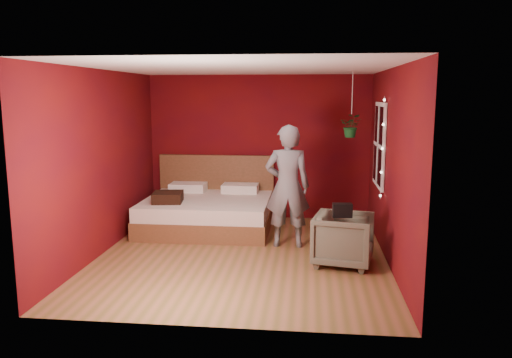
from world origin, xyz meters
The scene contains 10 objects.
floor centered at (0.00, 0.00, 0.00)m, with size 4.50×4.50×0.00m, color #935A3A.
room_walls centered at (0.00, 0.00, 1.68)m, with size 4.04×4.54×2.62m.
window centered at (1.97, 0.90, 1.50)m, with size 0.05×0.97×1.27m.
fairy_lights centered at (1.94, 0.38, 1.50)m, with size 0.04×0.04×1.45m.
bed centered at (-0.77, 1.40, 0.30)m, with size 2.11×1.79×1.16m.
person centered at (0.61, 0.50, 0.91)m, with size 0.66×0.44×1.82m, color slate.
armchair centered at (1.40, -0.26, 0.35)m, with size 0.74×0.76×0.69m, color #5C5C48.
handbag centered at (1.36, -0.42, 0.78)m, with size 0.25×0.12×0.18m, color black.
throw_pillow centered at (-1.35, 0.96, 0.61)m, with size 0.46×0.46×0.16m, color black.
hanging_plant centered at (1.57, 1.22, 1.76)m, with size 0.38×0.35×1.02m.
Camera 1 is at (0.93, -6.75, 2.25)m, focal length 35.00 mm.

